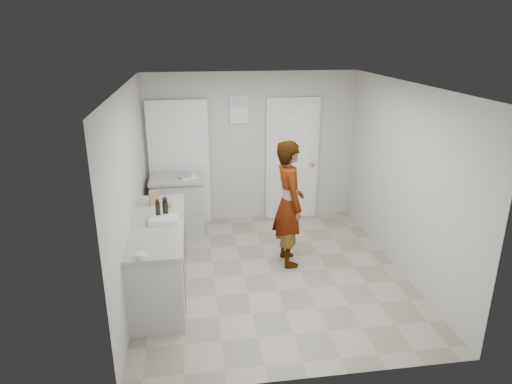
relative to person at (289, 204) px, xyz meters
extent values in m
plane|color=gray|center=(-0.29, -0.30, -0.88)|extent=(4.00, 4.00, 0.00)
plane|color=beige|center=(-0.29, 1.70, 0.37)|extent=(3.50, 0.00, 3.50)
plane|color=beige|center=(-0.29, -2.30, 0.37)|extent=(3.50, 0.00, 3.50)
plane|color=beige|center=(-2.04, -0.30, 0.37)|extent=(0.00, 4.00, 4.00)
plane|color=beige|center=(1.46, -0.30, 0.37)|extent=(0.00, 4.00, 4.00)
plane|color=silver|center=(-0.29, -0.30, 1.62)|extent=(4.00, 4.00, 0.00)
cube|color=white|center=(0.41, 1.63, 0.12)|extent=(0.80, 0.05, 2.00)
cube|color=white|center=(0.41, 1.66, 0.15)|extent=(0.90, 0.04, 2.10)
sphere|color=tan|center=(0.74, 1.58, 0.07)|extent=(0.07, 0.07, 0.07)
cube|color=white|center=(-0.49, 1.67, 1.02)|extent=(0.30, 0.02, 0.45)
cube|color=black|center=(-1.49, 1.67, 0.14)|extent=(0.90, 0.05, 2.04)
cube|color=white|center=(-1.49, 1.64, 0.15)|extent=(0.98, 0.02, 2.10)
cube|color=silver|center=(-1.74, -0.50, -0.45)|extent=(0.60, 1.90, 0.86)
cube|color=black|center=(-1.74, -0.50, -0.84)|extent=(0.56, 1.86, 0.08)
cube|color=beige|center=(-1.74, -0.50, 0.02)|extent=(0.64, 1.96, 0.05)
cube|color=silver|center=(-1.54, 1.25, -0.45)|extent=(0.80, 0.55, 0.86)
cube|color=black|center=(-1.54, 1.25, -0.84)|extent=(0.75, 0.54, 0.08)
cube|color=beige|center=(-1.54, 1.25, 0.02)|extent=(0.84, 0.61, 0.05)
imported|color=silver|center=(0.00, 0.00, 0.00)|extent=(0.47, 0.67, 1.76)
cube|color=#A97854|center=(-1.80, 0.10, 0.14)|extent=(0.13, 0.10, 0.20)
cylinder|color=tan|center=(-1.59, -0.05, 0.08)|extent=(0.05, 0.05, 0.07)
cylinder|color=black|center=(-1.63, -0.37, 0.15)|extent=(0.07, 0.07, 0.21)
sphere|color=black|center=(-1.63, -0.37, 0.29)|extent=(0.06, 0.06, 0.06)
cylinder|color=black|center=(-1.72, -0.41, 0.15)|extent=(0.06, 0.06, 0.21)
sphere|color=black|center=(-1.72, -0.41, 0.29)|extent=(0.05, 0.05, 0.05)
cube|color=silver|center=(-1.65, -0.52, 0.08)|extent=(0.35, 0.25, 0.06)
cube|color=white|center=(-1.65, -0.52, 0.07)|extent=(0.30, 0.21, 0.05)
cylinder|color=silver|center=(-1.83, -1.40, 0.07)|extent=(0.12, 0.12, 0.05)
sphere|color=white|center=(-1.85, -1.41, 0.07)|extent=(0.04, 0.04, 0.04)
sphere|color=white|center=(-1.81, -1.39, 0.07)|extent=(0.04, 0.04, 0.04)
cube|color=white|center=(-1.34, 1.28, 0.05)|extent=(0.33, 0.38, 0.01)
camera|label=1|loc=(-1.29, -5.67, 2.22)|focal=32.00mm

